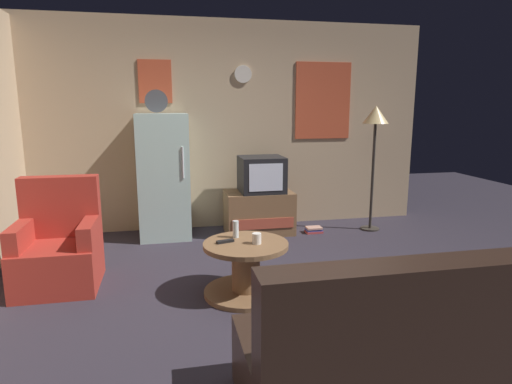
# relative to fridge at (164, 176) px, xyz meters

# --- Properties ---
(ground_plane) EXTENTS (12.00, 12.00, 0.00)m
(ground_plane) POSITION_rel_fridge_xyz_m (0.87, -2.08, -0.75)
(ground_plane) COLOR #2D2833
(wall_with_art) EXTENTS (5.20, 0.12, 2.65)m
(wall_with_art) POSITION_rel_fridge_xyz_m (0.88, 0.37, 0.58)
(wall_with_art) COLOR tan
(wall_with_art) RESTS_ON ground_plane
(fridge) EXTENTS (0.60, 0.62, 1.77)m
(fridge) POSITION_rel_fridge_xyz_m (0.00, 0.00, 0.00)
(fridge) COLOR silver
(fridge) RESTS_ON ground_plane
(tv_stand) EXTENTS (0.84, 0.53, 0.53)m
(tv_stand) POSITION_rel_fridge_xyz_m (1.16, -0.09, -0.49)
(tv_stand) COLOR brown
(tv_stand) RESTS_ON ground_plane
(crt_tv) EXTENTS (0.54, 0.51, 0.44)m
(crt_tv) POSITION_rel_fridge_xyz_m (1.19, -0.09, -0.00)
(crt_tv) COLOR black
(crt_tv) RESTS_ON tv_stand
(standing_lamp) EXTENTS (0.32, 0.32, 1.59)m
(standing_lamp) POSITION_rel_fridge_xyz_m (2.61, -0.24, 0.60)
(standing_lamp) COLOR #332D28
(standing_lamp) RESTS_ON ground_plane
(coffee_table) EXTENTS (0.72, 0.72, 0.46)m
(coffee_table) POSITION_rel_fridge_xyz_m (0.66, -1.87, -0.52)
(coffee_table) COLOR brown
(coffee_table) RESTS_ON ground_plane
(wine_glass) EXTENTS (0.05, 0.05, 0.15)m
(wine_glass) POSITION_rel_fridge_xyz_m (0.60, -1.71, -0.22)
(wine_glass) COLOR silver
(wine_glass) RESTS_ON coffee_table
(mug_ceramic_white) EXTENTS (0.08, 0.08, 0.09)m
(mug_ceramic_white) POSITION_rel_fridge_xyz_m (0.75, -1.92, -0.25)
(mug_ceramic_white) COLOR silver
(mug_ceramic_white) RESTS_ON coffee_table
(remote_control) EXTENTS (0.16, 0.08, 0.02)m
(remote_control) POSITION_rel_fridge_xyz_m (0.49, -1.84, -0.28)
(remote_control) COLOR black
(remote_control) RESTS_ON coffee_table
(armchair) EXTENTS (0.68, 0.68, 0.96)m
(armchair) POSITION_rel_fridge_xyz_m (-0.93, -1.33, -0.42)
(armchair) COLOR #A52D23
(armchair) RESTS_ON ground_plane
(couch) EXTENTS (1.70, 0.80, 0.92)m
(couch) POSITION_rel_fridge_xyz_m (1.22, -3.47, -0.44)
(couch) COLOR black
(couch) RESTS_ON ground_plane
(book_stack) EXTENTS (0.21, 0.14, 0.08)m
(book_stack) POSITION_rel_fridge_xyz_m (1.84, -0.24, -0.72)
(book_stack) COLOR #C04140
(book_stack) RESTS_ON ground_plane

